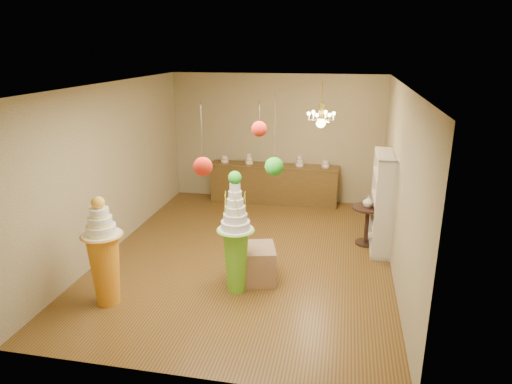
% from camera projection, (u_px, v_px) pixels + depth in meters
% --- Properties ---
extents(floor, '(6.50, 6.50, 0.00)m').
position_uv_depth(floor, '(248.00, 255.00, 8.24)').
color(floor, '#573C17').
rests_on(floor, ground).
extents(ceiling, '(6.50, 6.50, 0.00)m').
position_uv_depth(ceiling, '(247.00, 85.00, 7.32)').
color(ceiling, silver).
rests_on(ceiling, ground).
extents(wall_back, '(5.00, 0.04, 3.00)m').
position_uv_depth(wall_back, '(276.00, 138.00, 10.81)').
color(wall_back, gray).
rests_on(wall_back, ground).
extents(wall_front, '(5.00, 0.04, 3.00)m').
position_uv_depth(wall_front, '(181.00, 258.00, 4.74)').
color(wall_front, gray).
rests_on(wall_front, ground).
extents(wall_left, '(0.04, 6.50, 3.00)m').
position_uv_depth(wall_left, '(112.00, 168.00, 8.24)').
color(wall_left, gray).
rests_on(wall_left, ground).
extents(wall_right, '(0.04, 6.50, 3.00)m').
position_uv_depth(wall_right, '(399.00, 183.00, 7.32)').
color(wall_right, gray).
rests_on(wall_right, ground).
extents(pedestal_green, '(0.58, 0.58, 1.90)m').
position_uv_depth(pedestal_green, '(236.00, 245.00, 6.82)').
color(pedestal_green, '#68BE29').
rests_on(pedestal_green, floor).
extents(pedestal_orange, '(0.57, 0.57, 1.64)m').
position_uv_depth(pedestal_orange, '(105.00, 260.00, 6.51)').
color(pedestal_orange, orange).
rests_on(pedestal_orange, floor).
extents(burlap_riser, '(0.77, 0.77, 0.57)m').
position_uv_depth(burlap_riser, '(255.00, 264.00, 7.26)').
color(burlap_riser, '#8F6C4E').
rests_on(burlap_riser, floor).
extents(sideboard, '(3.04, 0.54, 1.16)m').
position_uv_depth(sideboard, '(274.00, 183.00, 10.86)').
color(sideboard, '#513B19').
rests_on(sideboard, floor).
extents(shelving_unit, '(0.33, 1.20, 1.80)m').
position_uv_depth(shelving_unit, '(382.00, 202.00, 8.28)').
color(shelving_unit, beige).
rests_on(shelving_unit, floor).
extents(round_table, '(0.71, 0.71, 0.75)m').
position_uv_depth(round_table, '(367.00, 220.00, 8.55)').
color(round_table, black).
rests_on(round_table, floor).
extents(vase, '(0.21, 0.21, 0.21)m').
position_uv_depth(vase, '(369.00, 201.00, 8.43)').
color(vase, beige).
rests_on(vase, round_table).
extents(pom_red_left, '(0.23, 0.23, 0.90)m').
position_uv_depth(pom_red_left, '(203.00, 166.00, 5.48)').
color(pom_red_left, '#393229').
rests_on(pom_red_left, ceiling).
extents(pom_green_mid, '(0.27, 0.27, 1.17)m').
position_uv_depth(pom_green_mid, '(274.00, 166.00, 6.47)').
color(pom_green_mid, '#393229').
rests_on(pom_green_mid, ceiling).
extents(pom_red_right, '(0.18, 0.18, 0.42)m').
position_uv_depth(pom_red_right, '(259.00, 129.00, 5.37)').
color(pom_red_right, '#393229').
rests_on(pom_red_right, ceiling).
extents(chandelier, '(0.64, 0.64, 0.85)m').
position_uv_depth(chandelier, '(321.00, 120.00, 8.35)').
color(chandelier, gold).
rests_on(chandelier, ceiling).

